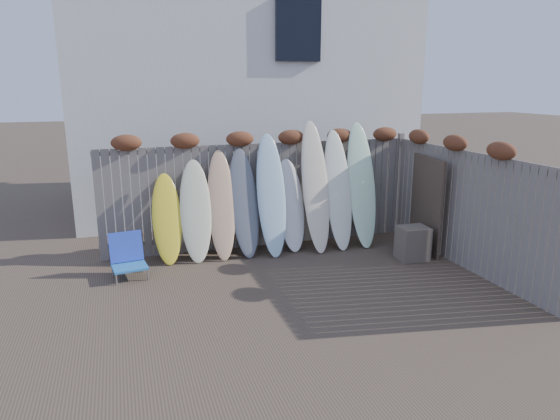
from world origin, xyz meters
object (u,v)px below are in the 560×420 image
object	(u,v)px
beach_chair	(128,257)
surfboard_0	(167,219)
lattice_panel	(426,204)
wooden_crate	(413,243)

from	to	relation	value
beach_chair	surfboard_0	world-z (taller)	surfboard_0
beach_chair	lattice_panel	xyz separation A→B (m)	(5.39, -0.35, 0.56)
lattice_panel	surfboard_0	distance (m)	4.76
wooden_crate	beach_chair	bearing A→B (deg)	171.50
wooden_crate	surfboard_0	world-z (taller)	surfboard_0
surfboard_0	wooden_crate	bearing A→B (deg)	-14.53
beach_chair	wooden_crate	xyz separation A→B (m)	(4.90, -0.73, -0.03)
beach_chair	wooden_crate	size ratio (longest dim) A/B	1.18
wooden_crate	surfboard_0	distance (m)	4.40
wooden_crate	lattice_panel	distance (m)	0.86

